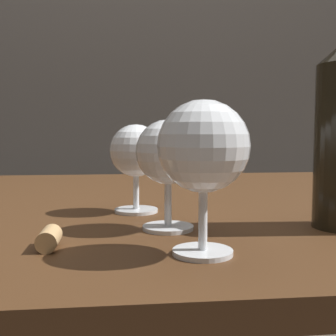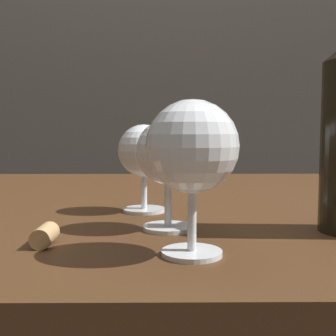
# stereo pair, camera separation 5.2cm
# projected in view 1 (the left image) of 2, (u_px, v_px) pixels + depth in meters

# --- Properties ---
(back_wall) EXTENTS (5.00, 0.08, 2.60)m
(back_wall) POSITION_uv_depth(u_px,v_px,m) (139.00, 29.00, 1.77)
(back_wall) COLOR #59544F
(back_wall) RESTS_ON ground_plane
(dining_table) EXTENTS (1.41, 0.93, 0.75)m
(dining_table) POSITION_uv_depth(u_px,v_px,m) (166.00, 246.00, 0.78)
(dining_table) COLOR #472B16
(dining_table) RESTS_ON ground_plane
(wine_glass_chardonnay) EXTENTS (0.09, 0.09, 0.15)m
(wine_glass_chardonnay) POSITION_uv_depth(u_px,v_px,m) (206.00, 149.00, 0.41)
(wine_glass_chardonnay) COLOR white
(wine_glass_chardonnay) RESTS_ON dining_table
(wine_glass_cabernet) EXTENTS (0.08, 0.08, 0.14)m
(wine_glass_cabernet) POSITION_uv_depth(u_px,v_px,m) (168.00, 154.00, 0.52)
(wine_glass_cabernet) COLOR white
(wine_glass_cabernet) RESTS_ON dining_table
(wine_glass_rose) EXTENTS (0.08, 0.08, 0.13)m
(wine_glass_rose) POSITION_uv_depth(u_px,v_px,m) (136.00, 153.00, 0.64)
(wine_glass_rose) COLOR white
(wine_glass_rose) RESTS_ON dining_table
(cork) EXTENTS (0.02, 0.04, 0.02)m
(cork) POSITION_uv_depth(u_px,v_px,m) (49.00, 238.00, 0.44)
(cork) COLOR tan
(cork) RESTS_ON dining_table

